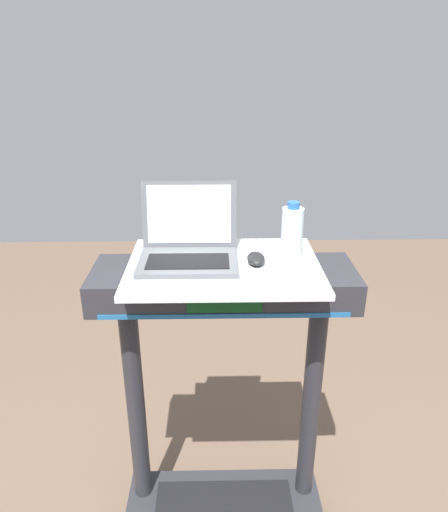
# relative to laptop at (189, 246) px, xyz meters

# --- Properties ---
(desk_board) EXTENTS (0.65, 0.47, 0.02)m
(desk_board) POSITION_rel_laptop_xyz_m (0.12, -0.04, -0.06)
(desk_board) COLOR silver
(desk_board) RESTS_ON treadmill_base
(laptop) EXTENTS (0.33, 0.28, 0.25)m
(laptop) POSITION_rel_laptop_xyz_m (0.00, 0.00, 0.00)
(laptop) COLOR #515459
(laptop) RESTS_ON desk_board
(computer_mouse) EXTENTS (0.06, 0.10, 0.03)m
(computer_mouse) POSITION_rel_laptop_xyz_m (0.23, -0.04, -0.03)
(computer_mouse) COLOR black
(computer_mouse) RESTS_ON desk_board
(water_bottle) EXTENTS (0.07, 0.07, 0.21)m
(water_bottle) POSITION_rel_laptop_xyz_m (0.35, -0.01, 0.05)
(water_bottle) COLOR silver
(water_bottle) RESTS_ON desk_board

